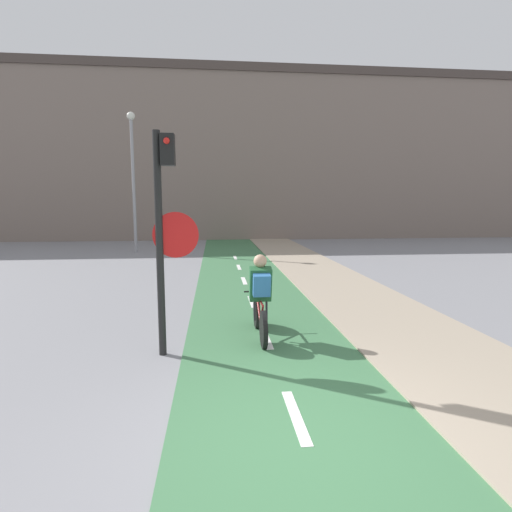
# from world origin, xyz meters

# --- Properties ---
(ground_plane) EXTENTS (120.00, 120.00, 0.00)m
(ground_plane) POSITION_xyz_m (0.00, 0.00, 0.00)
(ground_plane) COLOR gray
(bike_lane) EXTENTS (2.68, 60.00, 0.02)m
(bike_lane) POSITION_xyz_m (0.00, 0.01, 0.01)
(bike_lane) COLOR #3D7047
(bike_lane) RESTS_ON ground_plane
(building_row_background) EXTENTS (60.00, 5.20, 10.53)m
(building_row_background) POSITION_xyz_m (0.00, 23.80, 5.27)
(building_row_background) COLOR slate
(building_row_background) RESTS_ON ground_plane
(traffic_light_pole) EXTENTS (0.67, 0.25, 3.29)m
(traffic_light_pole) POSITION_xyz_m (-1.56, 2.48, 2.03)
(traffic_light_pole) COLOR black
(traffic_light_pole) RESTS_ON ground_plane
(street_lamp_far) EXTENTS (0.36, 0.36, 6.30)m
(street_lamp_far) POSITION_xyz_m (-4.48, 15.44, 3.89)
(street_lamp_far) COLOR gray
(street_lamp_far) RESTS_ON ground_plane
(cyclist_near) EXTENTS (0.46, 1.64, 1.43)m
(cyclist_near) POSITION_xyz_m (-0.09, 3.05, 0.70)
(cyclist_near) COLOR black
(cyclist_near) RESTS_ON ground_plane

